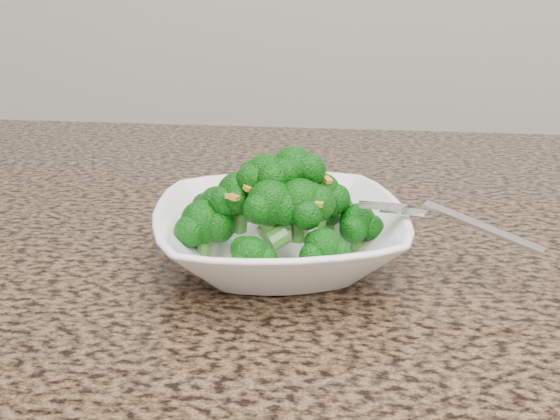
# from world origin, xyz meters

# --- Properties ---
(granite_counter) EXTENTS (1.64, 1.04, 0.03)m
(granite_counter) POSITION_xyz_m (0.00, 0.30, 0.89)
(granite_counter) COLOR brown
(granite_counter) RESTS_ON cabinet
(bowl) EXTENTS (0.25, 0.25, 0.05)m
(bowl) POSITION_xyz_m (-0.15, 0.32, 0.93)
(bowl) COLOR white
(bowl) RESTS_ON granite_counter
(broccoli_pile) EXTENTS (0.19, 0.19, 0.07)m
(broccoli_pile) POSITION_xyz_m (-0.15, 0.32, 0.99)
(broccoli_pile) COLOR #0A5A0A
(broccoli_pile) RESTS_ON bowl
(garlic_topping) EXTENTS (0.11, 0.11, 0.01)m
(garlic_topping) POSITION_xyz_m (-0.15, 0.32, 1.02)
(garlic_topping) COLOR gold
(garlic_topping) RESTS_ON broccoli_pile
(fork) EXTENTS (0.16, 0.09, 0.01)m
(fork) POSITION_xyz_m (-0.04, 0.31, 0.96)
(fork) COLOR silver
(fork) RESTS_ON bowl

